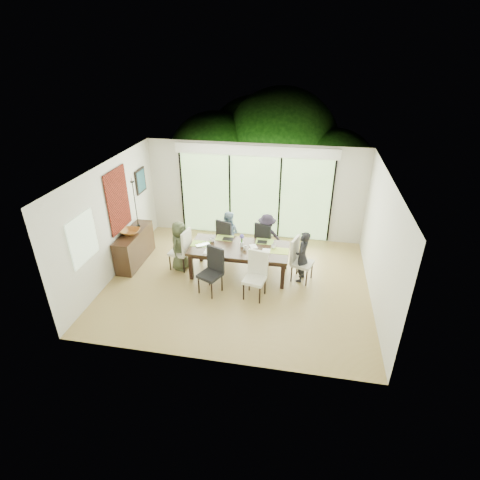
% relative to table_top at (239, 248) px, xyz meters
% --- Properties ---
extents(floor, '(6.00, 5.00, 0.01)m').
position_rel_table_top_xyz_m(floor, '(0.04, -0.38, -0.71)').
color(floor, olive).
rests_on(floor, ground).
extents(ceiling, '(6.00, 5.00, 0.01)m').
position_rel_table_top_xyz_m(ceiling, '(0.04, -0.38, 2.00)').
color(ceiling, white).
rests_on(ceiling, wall_back).
extents(wall_back, '(6.00, 0.02, 2.70)m').
position_rel_table_top_xyz_m(wall_back, '(0.04, 2.13, 0.65)').
color(wall_back, beige).
rests_on(wall_back, floor).
extents(wall_front, '(6.00, 0.02, 2.70)m').
position_rel_table_top_xyz_m(wall_front, '(0.04, -2.89, 0.65)').
color(wall_front, beige).
rests_on(wall_front, floor).
extents(wall_left, '(0.02, 5.00, 2.70)m').
position_rel_table_top_xyz_m(wall_left, '(-2.97, -0.38, 0.65)').
color(wall_left, beige).
rests_on(wall_left, floor).
extents(wall_right, '(0.02, 5.00, 2.70)m').
position_rel_table_top_xyz_m(wall_right, '(3.05, -0.38, 0.65)').
color(wall_right, white).
rests_on(wall_right, floor).
extents(glass_doors, '(4.20, 0.02, 2.30)m').
position_rel_table_top_xyz_m(glass_doors, '(0.04, 2.09, 0.50)').
color(glass_doors, '#598C3F').
rests_on(glass_doors, wall_back).
extents(blinds_header, '(4.40, 0.06, 0.28)m').
position_rel_table_top_xyz_m(blinds_header, '(0.04, 2.08, 1.80)').
color(blinds_header, white).
rests_on(blinds_header, wall_back).
extents(mullion_a, '(0.05, 0.04, 2.30)m').
position_rel_table_top_xyz_m(mullion_a, '(-2.06, 2.08, 0.50)').
color(mullion_a, black).
rests_on(mullion_a, wall_back).
extents(mullion_b, '(0.05, 0.04, 2.30)m').
position_rel_table_top_xyz_m(mullion_b, '(-0.66, 2.08, 0.50)').
color(mullion_b, black).
rests_on(mullion_b, wall_back).
extents(mullion_c, '(0.05, 0.04, 2.30)m').
position_rel_table_top_xyz_m(mullion_c, '(0.74, 2.08, 0.50)').
color(mullion_c, black).
rests_on(mullion_c, wall_back).
extents(mullion_d, '(0.05, 0.04, 2.30)m').
position_rel_table_top_xyz_m(mullion_d, '(2.14, 2.08, 0.50)').
color(mullion_d, black).
rests_on(mullion_d, wall_back).
extents(side_window, '(0.02, 0.90, 1.00)m').
position_rel_table_top_xyz_m(side_window, '(-2.93, -1.58, 0.80)').
color(side_window, '#8CAD7F').
rests_on(side_window, wall_left).
extents(deck, '(6.00, 1.80, 0.10)m').
position_rel_table_top_xyz_m(deck, '(0.04, 3.02, -0.75)').
color(deck, brown).
rests_on(deck, ground).
extents(rail_top, '(6.00, 0.08, 0.06)m').
position_rel_table_top_xyz_m(rail_top, '(0.04, 3.82, -0.15)').
color(rail_top, brown).
rests_on(rail_top, deck).
extents(foliage_left, '(3.20, 3.20, 3.20)m').
position_rel_table_top_xyz_m(foliage_left, '(-1.76, 4.82, 0.74)').
color(foliage_left, '#14380F').
rests_on(foliage_left, ground).
extents(foliage_mid, '(4.00, 4.00, 4.00)m').
position_rel_table_top_xyz_m(foliage_mid, '(0.44, 5.42, 1.10)').
color(foliage_mid, '#14380F').
rests_on(foliage_mid, ground).
extents(foliage_right, '(2.80, 2.80, 2.80)m').
position_rel_table_top_xyz_m(foliage_right, '(2.24, 4.62, 0.56)').
color(foliage_right, '#14380F').
rests_on(foliage_right, ground).
extents(foliage_far, '(3.60, 3.60, 3.60)m').
position_rel_table_top_xyz_m(foliage_far, '(-0.56, 6.12, 0.92)').
color(foliage_far, '#14380F').
rests_on(foliage_far, ground).
extents(table_top, '(2.34, 1.07, 0.06)m').
position_rel_table_top_xyz_m(table_top, '(0.00, 0.00, 0.00)').
color(table_top, black).
rests_on(table_top, floor).
extents(table_apron, '(2.14, 0.88, 0.10)m').
position_rel_table_top_xyz_m(table_apron, '(0.00, 0.00, -0.09)').
color(table_apron, black).
rests_on(table_apron, floor).
extents(table_leg_fl, '(0.09, 0.09, 0.67)m').
position_rel_table_top_xyz_m(table_leg_fl, '(-1.08, -0.43, -0.37)').
color(table_leg_fl, black).
rests_on(table_leg_fl, floor).
extents(table_leg_fr, '(0.09, 0.09, 0.67)m').
position_rel_table_top_xyz_m(table_leg_fr, '(1.08, -0.43, -0.37)').
color(table_leg_fr, black).
rests_on(table_leg_fr, floor).
extents(table_leg_bl, '(0.09, 0.09, 0.67)m').
position_rel_table_top_xyz_m(table_leg_bl, '(-1.08, 0.43, -0.37)').
color(table_leg_bl, black).
rests_on(table_leg_bl, floor).
extents(table_leg_br, '(0.09, 0.09, 0.67)m').
position_rel_table_top_xyz_m(table_leg_br, '(1.08, 0.43, -0.37)').
color(table_leg_br, black).
rests_on(table_leg_br, floor).
extents(chair_left_end, '(0.51, 0.51, 1.07)m').
position_rel_table_top_xyz_m(chair_left_end, '(-1.50, 0.00, -0.17)').
color(chair_left_end, white).
rests_on(chair_left_end, floor).
extents(chair_right_end, '(0.57, 0.57, 1.07)m').
position_rel_table_top_xyz_m(chair_right_end, '(1.50, 0.00, -0.17)').
color(chair_right_end, silver).
rests_on(chair_right_end, floor).
extents(chair_far_left, '(0.58, 0.58, 1.07)m').
position_rel_table_top_xyz_m(chair_far_left, '(-0.45, 0.85, -0.17)').
color(chair_far_left, black).
rests_on(chair_far_left, floor).
extents(chair_far_right, '(0.59, 0.59, 1.07)m').
position_rel_table_top_xyz_m(chair_far_right, '(0.55, 0.85, -0.17)').
color(chair_far_right, black).
rests_on(chair_far_right, floor).
extents(chair_near_left, '(0.59, 0.59, 1.07)m').
position_rel_table_top_xyz_m(chair_near_left, '(-0.50, -0.87, -0.17)').
color(chair_near_left, black).
rests_on(chair_near_left, floor).
extents(chair_near_right, '(0.52, 0.52, 1.07)m').
position_rel_table_top_xyz_m(chair_near_right, '(0.50, -0.87, -0.17)').
color(chair_near_right, white).
rests_on(chair_near_right, floor).
extents(person_left_end, '(0.50, 0.66, 1.26)m').
position_rel_table_top_xyz_m(person_left_end, '(-1.48, 0.00, -0.07)').
color(person_left_end, '#424A31').
rests_on(person_left_end, floor).
extents(person_right_end, '(0.49, 0.65, 1.26)m').
position_rel_table_top_xyz_m(person_right_end, '(1.48, 0.00, -0.07)').
color(person_right_end, black).
rests_on(person_right_end, floor).
extents(person_far_left, '(0.65, 0.47, 1.26)m').
position_rel_table_top_xyz_m(person_far_left, '(-0.45, 0.83, -0.07)').
color(person_far_left, '#7E9EB7').
rests_on(person_far_left, floor).
extents(person_far_right, '(0.64, 0.47, 1.26)m').
position_rel_table_top_xyz_m(person_far_right, '(0.55, 0.83, -0.07)').
color(person_far_right, '#231D2B').
rests_on(person_far_right, floor).
extents(placemat_left, '(0.43, 0.31, 0.01)m').
position_rel_table_top_xyz_m(placemat_left, '(-0.95, 0.00, 0.03)').
color(placemat_left, '#97C145').
rests_on(placemat_left, table_top).
extents(placemat_right, '(0.43, 0.31, 0.01)m').
position_rel_table_top_xyz_m(placemat_right, '(0.95, 0.00, 0.03)').
color(placemat_right, '#A0B741').
rests_on(placemat_right, table_top).
extents(placemat_far_l, '(0.43, 0.31, 0.01)m').
position_rel_table_top_xyz_m(placemat_far_l, '(-0.45, 0.40, 0.03)').
color(placemat_far_l, '#85A43A').
rests_on(placemat_far_l, table_top).
extents(placemat_far_r, '(0.43, 0.31, 0.01)m').
position_rel_table_top_xyz_m(placemat_far_r, '(0.55, 0.40, 0.03)').
color(placemat_far_r, '#7CA53A').
rests_on(placemat_far_r, table_top).
extents(placemat_paper, '(0.43, 0.31, 0.01)m').
position_rel_table_top_xyz_m(placemat_paper, '(-0.55, -0.30, 0.03)').
color(placemat_paper, white).
rests_on(placemat_paper, table_top).
extents(tablet_far_l, '(0.25, 0.18, 0.01)m').
position_rel_table_top_xyz_m(tablet_far_l, '(-0.35, 0.35, 0.04)').
color(tablet_far_l, black).
rests_on(tablet_far_l, table_top).
extents(tablet_far_r, '(0.23, 0.17, 0.01)m').
position_rel_table_top_xyz_m(tablet_far_r, '(0.50, 0.35, 0.04)').
color(tablet_far_r, black).
rests_on(tablet_far_r, table_top).
extents(papers, '(0.29, 0.21, 0.00)m').
position_rel_table_top_xyz_m(papers, '(0.70, -0.05, 0.03)').
color(papers, white).
rests_on(papers, table_top).
extents(platter_base, '(0.25, 0.25, 0.02)m').
position_rel_table_top_xyz_m(platter_base, '(-0.55, -0.30, 0.05)').
color(platter_base, white).
rests_on(platter_base, table_top).
extents(platter_snacks, '(0.19, 0.19, 0.01)m').
position_rel_table_top_xyz_m(platter_snacks, '(-0.55, -0.30, 0.06)').
color(platter_snacks, '#CC5418').
rests_on(platter_snacks, table_top).
extents(vase, '(0.08, 0.08, 0.12)m').
position_rel_table_top_xyz_m(vase, '(0.05, 0.05, 0.09)').
color(vase, silver).
rests_on(vase, table_top).
extents(hyacinth_stems, '(0.04, 0.04, 0.16)m').
position_rel_table_top_xyz_m(hyacinth_stems, '(0.05, 0.05, 0.20)').
color(hyacinth_stems, '#337226').
rests_on(hyacinth_stems, table_top).
extents(hyacinth_blooms, '(0.11, 0.11, 0.11)m').
position_rel_table_top_xyz_m(hyacinth_blooms, '(0.05, 0.05, 0.30)').
color(hyacinth_blooms, '#5E51CC').
rests_on(hyacinth_blooms, table_top).
extents(laptop, '(0.38, 0.35, 0.03)m').
position_rel_table_top_xyz_m(laptop, '(-0.85, -0.10, 0.04)').
color(laptop, silver).
rests_on(laptop, table_top).
extents(cup_a, '(0.17, 0.17, 0.09)m').
position_rel_table_top_xyz_m(cup_a, '(-0.70, 0.15, 0.08)').
color(cup_a, white).
rests_on(cup_a, table_top).
extents(cup_b, '(0.12, 0.12, 0.09)m').
position_rel_table_top_xyz_m(cup_b, '(0.15, -0.10, 0.07)').
color(cup_b, white).
rests_on(cup_b, table_top).
extents(cup_c, '(0.16, 0.16, 0.09)m').
position_rel_table_top_xyz_m(cup_c, '(0.80, 0.10, 0.08)').
color(cup_c, white).
rests_on(cup_c, table_top).
extents(book, '(0.23, 0.26, 0.02)m').
position_rel_table_top_xyz_m(book, '(0.25, 0.05, 0.04)').
color(book, white).
rests_on(book, table_top).
extents(sideboard, '(0.42, 1.50, 0.85)m').
position_rel_table_top_xyz_m(sideboard, '(-2.72, 0.08, -0.28)').
color(sideboard, black).
rests_on(sideboard, floor).
extents(bowl, '(0.45, 0.45, 0.11)m').
position_rel_table_top_xyz_m(bowl, '(-2.72, -0.02, 0.20)').
color(bowl, brown).
rests_on(bowl, sideboard).
extents(candlestick_base, '(0.09, 0.09, 0.04)m').
position_rel_table_top_xyz_m(candlestick_base, '(-2.72, 0.43, 0.16)').
color(candlestick_base, black).
rests_on(candlestick_base, sideboard).
extents(candlestick_shaft, '(0.02, 0.02, 1.17)m').
position_rel_table_top_xyz_m(candlestick_shaft, '(-2.72, 0.43, 0.75)').
color(candlestick_shaft, black).
rests_on(candlestick_shaft, sideboard).
extents(candlestick_pan, '(0.09, 0.09, 0.03)m').
position_rel_table_top_xyz_m(candlestick_pan, '(-2.72, 0.43, 1.34)').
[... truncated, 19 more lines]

